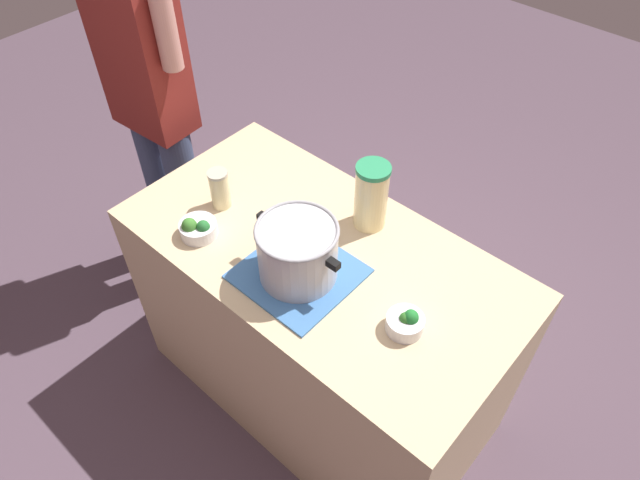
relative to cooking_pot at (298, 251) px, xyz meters
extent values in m
plane|color=#54414E|center=(0.02, -0.12, -0.99)|extent=(8.00, 8.00, 0.00)
cube|color=#CBB187|center=(0.02, -0.12, -0.55)|extent=(1.36, 0.71, 0.89)
cube|color=teal|center=(0.00, 0.00, -0.11)|extent=(0.34, 0.34, 0.01)
cylinder|color=#B7B7BC|center=(0.00, 0.00, -0.01)|extent=(0.25, 0.25, 0.19)
torus|color=#99999E|center=(0.00, 0.00, 0.09)|extent=(0.25, 0.25, 0.01)
cube|color=black|center=(-0.14, 0.00, 0.05)|extent=(0.04, 0.02, 0.02)
cube|color=black|center=(0.14, 0.00, 0.05)|extent=(0.04, 0.02, 0.02)
cylinder|color=beige|center=(-0.02, -0.33, 0.00)|extent=(0.11, 0.11, 0.23)
cylinder|color=#278654|center=(-0.02, -0.33, 0.13)|extent=(0.11, 0.11, 0.02)
ellipsoid|color=yellow|center=(-0.01, -0.33, 0.02)|extent=(0.04, 0.04, 0.01)
cylinder|color=beige|center=(0.42, -0.06, -0.04)|extent=(0.07, 0.07, 0.14)
cylinder|color=#B2AD99|center=(0.42, -0.06, 0.03)|extent=(0.07, 0.07, 0.01)
cylinder|color=silver|center=(0.37, 0.09, -0.09)|extent=(0.13, 0.13, 0.05)
ellipsoid|color=#3A772A|center=(0.38, 0.12, -0.06)|extent=(0.05, 0.05, 0.06)
ellipsoid|color=#24692D|center=(0.34, 0.09, -0.06)|extent=(0.04, 0.04, 0.05)
cylinder|color=silver|center=(-0.37, -0.05, -0.08)|extent=(0.11, 0.11, 0.05)
ellipsoid|color=#327528|center=(-0.37, -0.05, -0.06)|extent=(0.04, 0.04, 0.04)
ellipsoid|color=#20772E|center=(-0.38, -0.06, -0.06)|extent=(0.05, 0.05, 0.05)
cylinder|color=#404D70|center=(0.95, -0.24, -0.57)|extent=(0.14, 0.14, 0.84)
cylinder|color=#404D70|center=(1.15, -0.24, -0.57)|extent=(0.14, 0.14, 0.84)
cube|color=maroon|center=(1.05, -0.24, 0.17)|extent=(0.35, 0.22, 0.64)
cylinder|color=tan|center=(0.84, -0.24, 0.34)|extent=(0.08, 0.08, 0.30)
camera|label=1|loc=(-0.83, 0.83, 1.29)|focal=32.48mm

